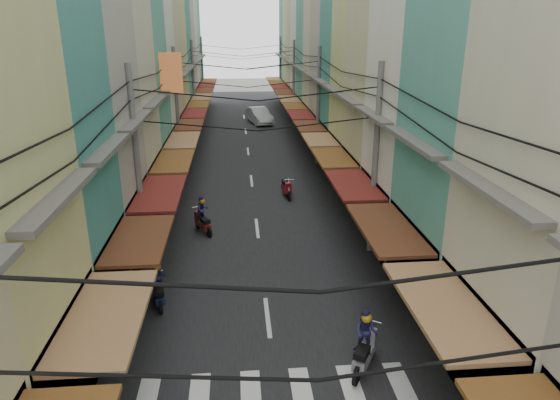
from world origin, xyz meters
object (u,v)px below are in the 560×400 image
market_umbrella (496,267)px  traffic_sign (456,298)px  white_car (259,123)px  bicycle (490,323)px

market_umbrella → traffic_sign: bearing=-144.5°
white_car → market_umbrella: size_ratio=2.24×
traffic_sign → bicycle: bearing=37.1°
white_car → traffic_sign: 38.89m
white_car → traffic_sign: size_ratio=2.04×
market_umbrella → traffic_sign: (-1.88, -1.34, -0.23)m
bicycle → traffic_sign: (-2.18, -1.65, 2.03)m
traffic_sign → white_car: bearing=95.7°
white_car → bicycle: size_ratio=3.25×
market_umbrella → white_car: bearing=98.7°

